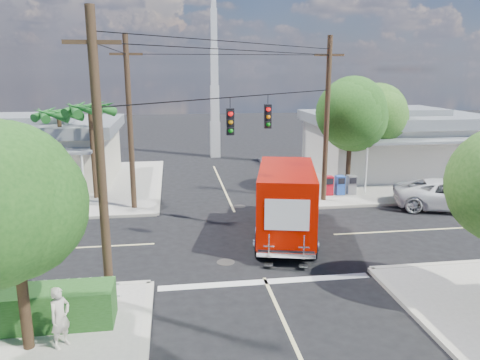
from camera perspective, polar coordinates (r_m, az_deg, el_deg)
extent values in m
plane|color=black|center=(20.70, 0.81, -7.21)|extent=(120.00, 120.00, 0.00)
cube|color=gray|center=(34.04, 16.36, 0.58)|extent=(14.00, 14.00, 0.14)
cube|color=#B1AC9D|center=(31.79, 4.80, 0.20)|extent=(0.25, 14.00, 0.14)
cube|color=#B1AC9D|center=(28.03, 22.24, -2.56)|extent=(14.00, 0.25, 0.14)
cube|color=gray|center=(31.98, -22.39, -0.69)|extent=(14.00, 14.00, 0.14)
cube|color=#B1AC9D|center=(31.00, -9.76, -0.28)|extent=(0.25, 14.00, 0.14)
cube|color=#B1AC9D|center=(25.49, -26.08, -4.46)|extent=(14.00, 0.25, 0.14)
cube|color=beige|center=(30.19, -2.19, -0.59)|extent=(0.12, 12.00, 0.01)
cube|color=beige|center=(24.29, 24.90, -5.34)|extent=(12.00, 0.12, 0.01)
cube|color=beige|center=(21.61, -26.66, -7.78)|extent=(12.00, 0.12, 0.01)
cube|color=silver|center=(16.80, 3.17, -12.28)|extent=(7.50, 0.40, 0.01)
cube|color=beige|center=(35.24, 18.10, 3.82)|extent=(11.00, 8.00, 3.40)
cube|color=gray|center=(34.98, 18.35, 7.13)|extent=(11.80, 8.80, 0.70)
cube|color=gray|center=(34.94, 18.41, 7.94)|extent=(6.05, 4.40, 0.50)
cube|color=gray|center=(30.81, 22.26, 4.46)|extent=(9.90, 1.80, 0.15)
cylinder|color=silver|center=(28.36, 15.12, 1.33)|extent=(0.12, 0.12, 2.90)
cube|color=beige|center=(33.33, -23.71, 2.66)|extent=(10.00, 8.00, 3.20)
cube|color=gray|center=(33.07, -24.03, 5.98)|extent=(10.80, 8.80, 0.70)
cube|color=gray|center=(33.02, -24.11, 6.84)|extent=(5.50, 4.40, 0.50)
cube|color=gray|center=(28.53, -26.43, 3.02)|extent=(9.00, 1.80, 0.15)
cylinder|color=silver|center=(27.03, -18.58, 0.29)|extent=(0.12, 0.12, 2.70)
cube|color=silver|center=(39.72, -3.05, 4.97)|extent=(0.80, 0.80, 3.00)
cube|color=silver|center=(39.40, -3.10, 9.29)|extent=(0.70, 0.70, 3.00)
cube|color=silver|center=(39.30, -3.16, 13.66)|extent=(0.60, 0.60, 3.00)
cube|color=silver|center=(39.44, -3.21, 18.02)|extent=(0.50, 0.50, 3.00)
cylinder|color=#422D1C|center=(13.36, -25.08, -11.21)|extent=(0.28, 0.28, 3.71)
sphere|color=#1D4C17|center=(12.63, -26.11, -1.54)|extent=(3.71, 3.71, 3.71)
sphere|color=#1D4C17|center=(12.28, -24.91, -2.38)|extent=(3.25, 3.25, 3.25)
cylinder|color=#422D1C|center=(28.36, 13.12, 2.67)|extent=(0.28, 0.28, 4.10)
sphere|color=#1D4C17|center=(28.02, 13.40, 7.82)|extent=(4.10, 4.10, 4.10)
sphere|color=#1D4C17|center=(28.04, 12.51, 8.40)|extent=(3.33, 3.33, 3.33)
sphere|color=#1D4C17|center=(27.88, 14.29, 7.48)|extent=(3.58, 3.58, 3.58)
cylinder|color=#422D1C|center=(31.40, 16.08, 3.03)|extent=(0.28, 0.28, 3.58)
sphere|color=#2A5D1A|center=(31.10, 16.35, 7.09)|extent=(3.58, 3.58, 3.58)
sphere|color=#2A5D1A|center=(31.10, 15.55, 7.56)|extent=(2.91, 2.91, 2.91)
sphere|color=#2A5D1A|center=(30.99, 17.16, 6.81)|extent=(3.14, 3.14, 3.14)
cylinder|color=#422D1C|center=(27.40, -17.47, 3.00)|extent=(0.24, 0.24, 5.00)
cone|color=#1B5C1E|center=(26.95, -15.95, 8.52)|extent=(0.50, 2.06, 0.98)
cone|color=#1B5C1E|center=(27.69, -16.47, 8.60)|extent=(1.92, 1.68, 0.98)
cone|color=#1B5C1E|center=(27.98, -17.98, 8.54)|extent=(2.12, 0.95, 0.98)
cone|color=#1B5C1E|center=(27.61, -19.41, 8.38)|extent=(1.34, 2.07, 0.98)
cone|color=#1B5C1E|center=(26.84, -19.71, 8.24)|extent=(1.34, 2.07, 0.98)
cone|color=#1B5C1E|center=(26.25, -18.60, 8.23)|extent=(2.12, 0.95, 0.98)
cone|color=#1B5C1E|center=(26.30, -16.89, 8.35)|extent=(1.92, 1.68, 0.98)
cylinder|color=#422D1C|center=(29.26, -20.87, 2.97)|extent=(0.24, 0.24, 4.60)
cone|color=#1B5C1E|center=(28.78, -19.50, 7.75)|extent=(0.50, 2.06, 0.98)
cone|color=#1B5C1E|center=(29.53, -19.90, 7.84)|extent=(1.92, 1.68, 0.98)
cone|color=#1B5C1E|center=(29.86, -21.28, 7.78)|extent=(2.12, 0.95, 0.98)
cone|color=#1B5C1E|center=(29.53, -22.64, 7.61)|extent=(1.34, 2.07, 0.98)
cone|color=#1B5C1E|center=(28.78, -23.02, 7.45)|extent=(1.34, 2.07, 0.98)
cone|color=#1B5C1E|center=(28.16, -22.05, 7.43)|extent=(2.12, 0.95, 0.98)
cone|color=#1B5C1E|center=(28.16, -20.45, 7.57)|extent=(1.92, 1.68, 0.98)
cylinder|color=#473321|center=(14.37, -16.62, 1.69)|extent=(0.28, 0.28, 9.00)
cube|color=#473321|center=(14.12, -17.59, 15.73)|extent=(1.60, 0.12, 0.12)
cylinder|color=#473321|center=(25.86, 10.51, 6.98)|extent=(0.28, 0.28, 9.00)
cube|color=#473321|center=(25.72, 10.85, 14.74)|extent=(1.60, 0.12, 0.12)
cylinder|color=#473321|center=(24.59, -13.27, 6.53)|extent=(0.28, 0.28, 9.00)
cube|color=#473321|center=(24.44, -13.72, 14.70)|extent=(1.60, 0.12, 0.12)
cylinder|color=black|center=(19.42, 0.87, 10.19)|extent=(10.43, 10.43, 0.04)
cube|color=black|center=(18.59, -1.20, 7.12)|extent=(0.30, 0.24, 1.05)
sphere|color=red|center=(18.42, -1.15, 8.09)|extent=(0.20, 0.20, 0.20)
cube|color=black|center=(20.77, 3.39, 7.75)|extent=(0.30, 0.24, 1.05)
sphere|color=red|center=(20.60, 3.49, 8.62)|extent=(0.20, 0.20, 0.20)
cube|color=silver|center=(15.86, -25.42, -13.33)|extent=(5.94, 0.05, 0.08)
cube|color=silver|center=(15.69, -25.56, -12.02)|extent=(5.94, 0.05, 0.08)
cube|color=silver|center=(15.19, -15.08, -13.00)|extent=(0.09, 0.06, 1.00)
cube|color=#1D4716|center=(15.15, -27.12, -13.94)|extent=(6.20, 1.20, 1.10)
cube|color=#AA0B19|center=(27.64, 10.70, -0.66)|extent=(0.50, 0.50, 1.10)
cube|color=#2047A3|center=(27.88, 12.06, -0.61)|extent=(0.50, 0.50, 1.10)
cube|color=slate|center=(28.13, 13.40, -0.55)|extent=(0.50, 0.50, 1.10)
cube|color=black|center=(21.20, 5.56, -5.32)|extent=(3.72, 7.48, 0.23)
cube|color=#C10F00|center=(23.68, 5.56, -1.46)|extent=(2.51, 2.03, 2.03)
cube|color=black|center=(24.22, 5.57, -0.23)|extent=(1.93, 0.67, 0.87)
cube|color=silver|center=(24.65, 5.51, -2.42)|extent=(2.09, 0.60, 0.32)
cube|color=#C10F00|center=(20.00, 5.67, -2.32)|extent=(3.47, 5.73, 2.67)
cube|color=white|center=(20.02, 9.03, -2.00)|extent=(0.78, 3.23, 1.20)
cube|color=white|center=(19.98, 2.32, -1.87)|extent=(0.78, 3.23, 1.20)
cube|color=white|center=(17.38, 5.75, -4.27)|extent=(1.62, 0.40, 1.20)
cube|color=silver|center=(17.79, 5.64, -9.05)|extent=(2.20, 0.73, 0.17)
cube|color=silver|center=(17.54, 3.54, -8.05)|extent=(0.42, 0.15, 0.92)
cube|color=silver|center=(17.56, 7.79, -8.12)|extent=(0.42, 0.15, 0.92)
cylinder|color=black|center=(23.76, 2.96, -3.21)|extent=(0.52, 1.05, 1.01)
cylinder|color=black|center=(23.78, 8.07, -3.31)|extent=(0.52, 1.05, 1.01)
cylinder|color=black|center=(18.70, 2.34, -7.86)|extent=(0.52, 1.05, 1.01)
cylinder|color=black|center=(18.73, 8.89, -7.97)|extent=(0.52, 1.05, 1.01)
imported|color=silver|center=(27.16, 24.15, -1.67)|extent=(6.16, 4.27, 1.56)
imported|color=beige|center=(13.52, -21.08, -15.35)|extent=(0.69, 0.73, 1.67)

